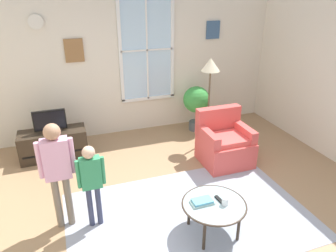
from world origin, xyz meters
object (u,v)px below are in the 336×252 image
(book_stack, at_px, (202,202))
(person_green_shirt, at_px, (91,178))
(remote_near_books, at_px, (219,199))
(floor_lamp, at_px, (210,73))
(television, at_px, (50,120))
(cup, at_px, (225,201))
(armchair, at_px, (224,144))
(potted_plant_by_window, at_px, (196,102))
(coffee_table, at_px, (214,205))
(tv_stand, at_px, (54,144))
(person_pink_shirt, at_px, (57,165))

(book_stack, bearing_deg, person_green_shirt, 154.65)
(remote_near_books, distance_m, floor_lamp, 2.46)
(television, height_order, cup, television)
(armchair, distance_m, potted_plant_by_window, 1.35)
(television, bearing_deg, potted_plant_by_window, 4.74)
(cup, xyz_separation_m, potted_plant_by_window, (0.90, 2.82, 0.15))
(remote_near_books, bearing_deg, cup, -75.52)
(coffee_table, bearing_deg, television, 124.08)
(book_stack, bearing_deg, coffee_table, -21.48)
(remote_near_books, distance_m, potted_plant_by_window, 2.88)
(tv_stand, bearing_deg, cup, -54.87)
(person_green_shirt, bearing_deg, armchair, 20.94)
(armchair, bearing_deg, floor_lamp, 86.38)
(person_green_shirt, height_order, floor_lamp, floor_lamp)
(book_stack, bearing_deg, armchair, 52.98)
(remote_near_books, xyz_separation_m, floor_lamp, (0.88, 2.12, 0.90))
(person_green_shirt, distance_m, potted_plant_by_window, 3.15)
(person_green_shirt, relative_size, potted_plant_by_window, 1.19)
(tv_stand, relative_size, floor_lamp, 0.69)
(television, relative_size, floor_lamp, 0.33)
(tv_stand, bearing_deg, book_stack, -57.45)
(tv_stand, height_order, armchair, armchair)
(remote_near_books, bearing_deg, coffee_table, -154.24)
(armchair, xyz_separation_m, coffee_table, (-0.92, -1.44, 0.06))
(cup, xyz_separation_m, remote_near_books, (-0.02, 0.10, -0.03))
(tv_stand, distance_m, television, 0.43)
(cup, relative_size, floor_lamp, 0.06)
(television, height_order, potted_plant_by_window, potted_plant_by_window)
(tv_stand, relative_size, book_stack, 4.10)
(book_stack, distance_m, person_pink_shirt, 1.69)
(cup, bearing_deg, person_pink_shirt, 156.23)
(armchair, relative_size, potted_plant_by_window, 0.96)
(television, relative_size, remote_near_books, 3.69)
(coffee_table, relative_size, cup, 8.31)
(floor_lamp, bearing_deg, cup, -111.20)
(person_green_shirt, relative_size, floor_lamp, 0.68)
(coffee_table, distance_m, potted_plant_by_window, 2.95)
(coffee_table, distance_m, remote_near_books, 0.10)
(tv_stand, xyz_separation_m, armchair, (2.64, -1.10, 0.09))
(armchair, distance_m, remote_near_books, 1.63)
(cup, bearing_deg, armchair, 61.47)
(remote_near_books, height_order, person_pink_shirt, person_pink_shirt)
(cup, distance_m, floor_lamp, 2.52)
(armchair, bearing_deg, book_stack, -127.02)
(coffee_table, bearing_deg, armchair, 57.39)
(remote_near_books, xyz_separation_m, person_green_shirt, (-1.37, 0.56, 0.25))
(cup, bearing_deg, coffee_table, 153.43)
(cup, bearing_deg, person_green_shirt, 154.90)
(armchair, relative_size, person_green_shirt, 0.81)
(tv_stand, relative_size, television, 2.09)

